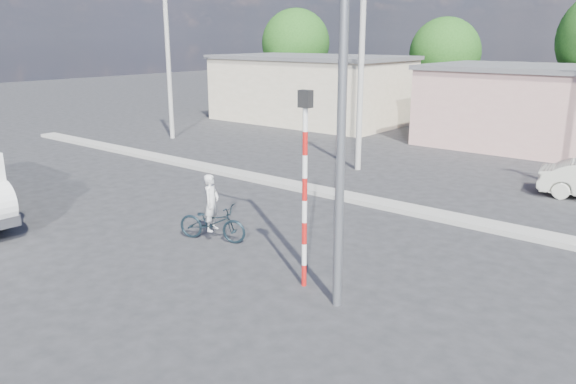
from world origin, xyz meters
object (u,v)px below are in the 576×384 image
Objects in this scene: cyclist at (212,213)px; streetlight at (336,62)px; bicycle at (212,222)px; traffic_pole at (305,174)px.

cyclist is 6.34m from streetlight.
cyclist is at bearing -0.00° from bicycle.
bicycle is 4.32m from traffic_pole.
streetlight is (4.66, -1.03, 4.44)m from bicycle.
cyclist is 4.20m from traffic_pole.
bicycle is at bearing -0.00° from cyclist.
traffic_pole reaches higher than bicycle.
traffic_pole is at bearing -120.64° from cyclist.
bicycle is 1.26× the size of cyclist.
bicycle is 0.22× the size of streetlight.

